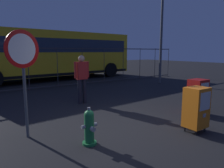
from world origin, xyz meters
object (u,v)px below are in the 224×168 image
at_px(newspaper_box_secondary, 198,95).
at_px(bus_far, 6,53).
at_px(pedestrian, 82,76).
at_px(stop_sign, 23,62).
at_px(fire_hydrant, 89,127).
at_px(newspaper_box_primary, 196,107).
at_px(bus_near, 53,53).
at_px(street_light_near_left, 162,9).

xyz_separation_m(newspaper_box_secondary, bus_far, (-3.03, 13.28, 1.14)).
distance_m(pedestrian, bus_far, 10.28).
bearing_deg(stop_sign, fire_hydrant, -49.04).
height_order(fire_hydrant, newspaper_box_primary, newspaper_box_primary).
height_order(fire_hydrant, bus_near, bus_near).
height_order(newspaper_box_primary, bus_near, bus_near).
distance_m(stop_sign, street_light_near_left, 9.17).
height_order(bus_near, street_light_near_left, street_light_near_left).
relative_size(newspaper_box_secondary, bus_far, 0.10).
bearing_deg(newspaper_box_secondary, bus_far, 102.83).
bearing_deg(pedestrian, stop_sign, -139.07).
xyz_separation_m(newspaper_box_primary, newspaper_box_secondary, (1.21, 0.75, 0.00)).
xyz_separation_m(fire_hydrant, bus_far, (0.46, 13.24, 1.36)).
distance_m(newspaper_box_secondary, bus_far, 13.67).
xyz_separation_m(pedestrian, bus_near, (1.28, 6.60, 0.76)).
height_order(stop_sign, pedestrian, stop_sign).
relative_size(newspaper_box_secondary, pedestrian, 0.61).
bearing_deg(bus_far, street_light_near_left, -45.97).
xyz_separation_m(fire_hydrant, bus_near, (2.65, 9.63, 1.36)).
distance_m(fire_hydrant, newspaper_box_primary, 2.42).
bearing_deg(pedestrian, newspaper_box_primary, -76.72).
xyz_separation_m(newspaper_box_primary, bus_near, (0.38, 10.42, 1.14)).
relative_size(stop_sign, bus_near, 0.21).
bearing_deg(newspaper_box_primary, newspaper_box_secondary, 31.64).
bearing_deg(stop_sign, bus_far, 83.59).
distance_m(newspaper_box_primary, stop_sign, 3.82).
height_order(newspaper_box_primary, pedestrian, pedestrian).
distance_m(pedestrian, street_light_near_left, 6.77).
distance_m(fire_hydrant, stop_sign, 1.87).
distance_m(stop_sign, bus_far, 12.27).
bearing_deg(bus_near, fire_hydrant, -109.06).
bearing_deg(bus_far, bus_near, -52.62).
distance_m(fire_hydrant, bus_near, 10.08).
bearing_deg(newspaper_box_secondary, pedestrian, 124.55).
relative_size(newspaper_box_primary, stop_sign, 0.46).
bearing_deg(fire_hydrant, newspaper_box_primary, -19.32).
distance_m(fire_hydrant, newspaper_box_secondary, 3.49).
relative_size(pedestrian, street_light_near_left, 0.24).
relative_size(pedestrian, bus_near, 0.16).
height_order(newspaper_box_secondary, bus_far, bus_far).
bearing_deg(bus_far, newspaper_box_primary, -76.53).
xyz_separation_m(fire_hydrant, pedestrian, (1.37, 3.02, 0.60)).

